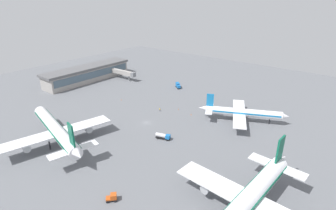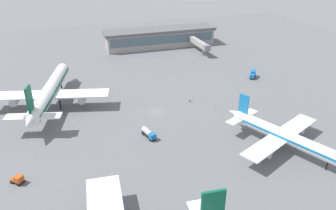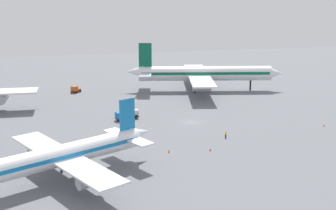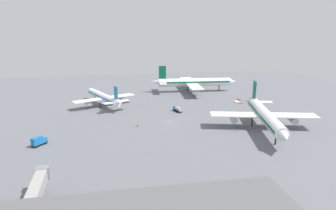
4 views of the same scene
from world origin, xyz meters
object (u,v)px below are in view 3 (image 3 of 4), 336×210
object	(u,v)px
fuel_truck	(127,114)
baggage_tug	(75,89)
safety_cone_near_gate	(169,151)
safety_cone_mid_apron	(210,149)
airplane_distant	(56,157)
safety_cone_far_side	(324,125)
ground_crew_worker	(226,134)
airplane_at_gate	(203,73)

from	to	relation	value
fuel_truck	baggage_tug	world-z (taller)	fuel_truck
safety_cone_near_gate	safety_cone_mid_apron	world-z (taller)	same
airplane_distant	fuel_truck	size ratio (longest dim) A/B	6.00
safety_cone_near_gate	safety_cone_far_side	xyz separation A→B (m)	(8.30, -43.14, 0.00)
fuel_truck	baggage_tug	xyz separation A→B (m)	(37.69, 11.41, -0.23)
safety_cone_near_gate	safety_cone_far_side	distance (m)	43.93
ground_crew_worker	safety_cone_far_side	distance (m)	27.74
airplane_at_gate	baggage_tug	xyz separation A→B (m)	(8.09, 43.34, -4.90)
baggage_tug	safety_cone_near_gate	bearing A→B (deg)	55.43
fuel_truck	airplane_at_gate	bearing A→B (deg)	-154.22
airplane_distant	safety_cone_mid_apron	distance (m)	33.21
safety_cone_near_gate	fuel_truck	bearing A→B (deg)	8.54
airplane_distant	ground_crew_worker	world-z (taller)	airplane_distant
airplane_at_gate	ground_crew_worker	size ratio (longest dim) A/B	32.40
safety_cone_far_side	ground_crew_worker	bearing A→B (deg)	94.23
fuel_truck	ground_crew_worker	bearing A→B (deg)	115.52
airplane_distant	safety_cone_mid_apron	size ratio (longest dim) A/B	65.83
safety_cone_far_side	baggage_tug	bearing A→B (deg)	45.83
safety_cone_mid_apron	safety_cone_far_side	bearing A→B (deg)	-74.46
airplane_at_gate	fuel_truck	bearing A→B (deg)	-123.81
airplane_at_gate	safety_cone_mid_apron	size ratio (longest dim) A/B	90.18
safety_cone_far_side	airplane_distant	bearing A→B (deg)	104.68
ground_crew_worker	safety_cone_far_side	size ratio (longest dim) A/B	2.78
safety_cone_mid_apron	fuel_truck	bearing A→B (deg)	24.32
airplane_at_gate	airplane_distant	distance (m)	83.57
safety_cone_mid_apron	airplane_distant	bearing A→B (deg)	103.76
baggage_tug	safety_cone_mid_apron	xyz separation A→B (m)	(-66.55, -24.45, -0.86)
fuel_truck	safety_cone_mid_apron	size ratio (longest dim) A/B	10.97
baggage_tug	airplane_distant	bearing A→B (deg)	36.25
fuel_truck	safety_cone_mid_apron	bearing A→B (deg)	97.28
safety_cone_mid_apron	baggage_tug	bearing A→B (deg)	20.18
fuel_truck	ground_crew_worker	distance (m)	29.03
airplane_at_gate	ground_crew_worker	distance (m)	52.70
baggage_tug	safety_cone_mid_apron	size ratio (longest dim) A/B	6.22
airplane_distant	safety_cone_far_side	distance (m)	68.60
airplane_distant	safety_cone_near_gate	xyz separation A→B (m)	(9.05, -23.08, -4.37)
ground_crew_worker	safety_cone_mid_apron	size ratio (longest dim) A/B	2.78
airplane_at_gate	baggage_tug	distance (m)	44.36
airplane_at_gate	safety_cone_far_side	bearing A→B (deg)	-59.22
ground_crew_worker	baggage_tug	bearing A→B (deg)	-6.21
airplane_distant	fuel_truck	world-z (taller)	airplane_distant
airplane_at_gate	ground_crew_worker	xyz separation A→B (m)	(-50.98, 12.30, -5.20)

